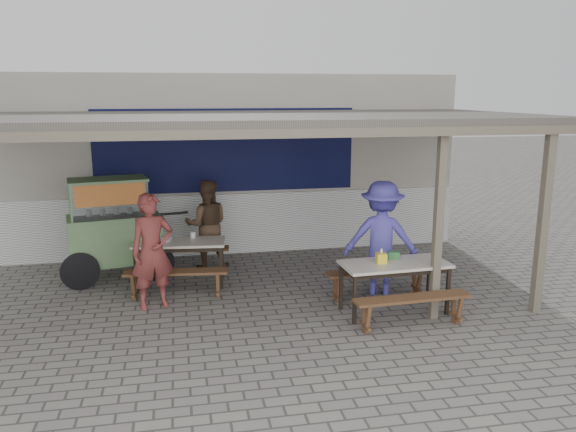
% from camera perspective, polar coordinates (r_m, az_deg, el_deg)
% --- Properties ---
extents(ground, '(60.00, 60.00, 0.00)m').
position_cam_1_polar(ground, '(8.56, -2.76, -9.11)').
color(ground, slate).
rests_on(ground, ground).
extents(back_wall, '(9.00, 1.28, 3.50)m').
position_cam_1_polar(back_wall, '(11.61, -5.47, 5.33)').
color(back_wall, '#BCB5A8').
rests_on(back_wall, ground).
extents(warung_roof, '(9.00, 4.21, 2.81)m').
position_cam_1_polar(warung_roof, '(8.87, -3.70, 9.65)').
color(warung_roof, '#544E48').
rests_on(warung_roof, ground).
extents(table_left, '(1.55, 0.81, 0.75)m').
position_cam_1_polar(table_left, '(9.43, -10.96, -2.99)').
color(table_left, beige).
rests_on(table_left, ground).
extents(bench_left_street, '(1.61, 0.45, 0.45)m').
position_cam_1_polar(bench_left_street, '(8.90, -11.31, -6.14)').
color(bench_left_street, brown).
rests_on(bench_left_street, ground).
extents(bench_left_wall, '(1.61, 0.45, 0.45)m').
position_cam_1_polar(bench_left_wall, '(10.14, -10.51, -3.81)').
color(bench_left_wall, brown).
rests_on(bench_left_wall, ground).
extents(table_right, '(1.57, 0.76, 0.75)m').
position_cam_1_polar(table_right, '(8.25, 10.79, -5.19)').
color(table_right, beige).
rests_on(table_right, ground).
extents(bench_right_street, '(1.65, 0.36, 0.45)m').
position_cam_1_polar(bench_right_street, '(7.86, 12.52, -8.73)').
color(bench_right_street, brown).
rests_on(bench_right_street, ground).
extents(bench_right_wall, '(1.65, 0.36, 0.45)m').
position_cam_1_polar(bench_right_wall, '(8.87, 9.10, -6.11)').
color(bench_right_wall, brown).
rests_on(bench_right_wall, ground).
extents(vendor_cart, '(2.08, 1.15, 1.74)m').
position_cam_1_polar(vendor_cart, '(9.98, -17.36, -0.85)').
color(vendor_cart, '#739462').
rests_on(vendor_cart, ground).
extents(patron_street_side, '(0.72, 0.57, 1.73)m').
position_cam_1_polar(patron_street_side, '(8.49, -13.61, -3.50)').
color(patron_street_side, brown).
rests_on(patron_street_side, ground).
extents(patron_wall_side, '(0.82, 0.66, 1.63)m').
position_cam_1_polar(patron_wall_side, '(10.22, -8.24, -0.86)').
color(patron_wall_side, '#513A2A').
rests_on(patron_wall_side, ground).
extents(patron_right_table, '(1.34, 1.08, 1.81)m').
position_cam_1_polar(patron_right_table, '(8.94, 9.48, -2.23)').
color(patron_right_table, '#4F45B5').
rests_on(patron_right_table, ground).
extents(tissue_box, '(0.15, 0.15, 0.14)m').
position_cam_1_polar(tissue_box, '(8.18, 9.45, -4.22)').
color(tissue_box, yellow).
rests_on(tissue_box, table_right).
extents(donation_box, '(0.19, 0.15, 0.11)m').
position_cam_1_polar(donation_box, '(8.40, 10.70, -3.93)').
color(donation_box, '#306D3A').
rests_on(donation_box, table_right).
extents(condiment_jar, '(0.09, 0.09, 0.10)m').
position_cam_1_polar(condiment_jar, '(9.60, -9.64, -1.88)').
color(condiment_jar, white).
rests_on(condiment_jar, table_left).
extents(condiment_bowl, '(0.26, 0.26, 0.05)m').
position_cam_1_polar(condiment_bowl, '(9.42, -12.26, -2.40)').
color(condiment_bowl, white).
rests_on(condiment_bowl, table_left).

